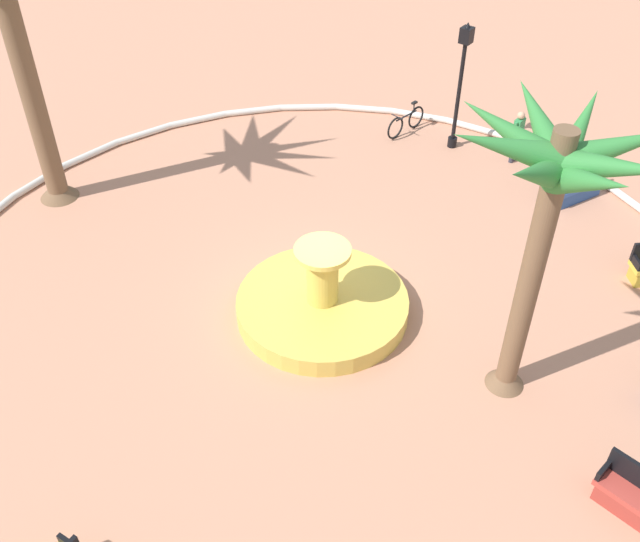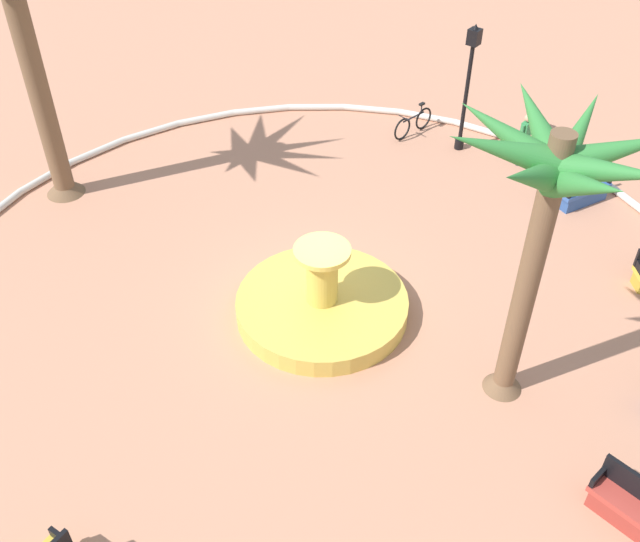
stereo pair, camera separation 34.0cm
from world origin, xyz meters
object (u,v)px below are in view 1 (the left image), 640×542
at_px(fountain, 322,304).
at_px(palm_tree_by_curb, 5,2).
at_px(bench_west, 576,187).
at_px(palm_tree_near_fountain, 552,189).
at_px(bicycle_red_frame, 406,122).
at_px(lamppost, 461,77).
at_px(person_cyclist_helmet, 517,134).

distance_m(fountain, palm_tree_by_curb, 10.12).
distance_m(palm_tree_by_curb, bench_west, 15.22).
relative_size(palm_tree_near_fountain, palm_tree_by_curb, 0.85).
distance_m(palm_tree_by_curb, bicycle_red_frame, 11.75).
xyz_separation_m(fountain, lamppost, (1.32, -8.38, 1.99)).
height_order(palm_tree_near_fountain, palm_tree_by_curb, palm_tree_by_curb).
distance_m(palm_tree_near_fountain, person_cyclist_helmet, 9.78).
bearing_deg(fountain, lamppost, -81.02).
relative_size(palm_tree_near_fountain, bench_west, 3.69).
distance_m(bicycle_red_frame, person_cyclist_helmet, 3.54).
distance_m(palm_tree_near_fountain, palm_tree_by_curb, 13.03).
bearing_deg(bench_west, fountain, 70.82).
relative_size(bench_west, bicycle_red_frame, 0.98).
relative_size(palm_tree_by_curb, lamppost, 1.86).
relative_size(fountain, palm_tree_near_fountain, 0.63).
bearing_deg(palm_tree_near_fountain, palm_tree_by_curb, 5.56).
xyz_separation_m(palm_tree_near_fountain, person_cyclist_helmet, (3.72, -8.15, -3.92)).
bearing_deg(lamppost, bench_west, 174.01).
xyz_separation_m(palm_tree_near_fountain, bench_west, (1.50, -7.37, -4.48)).
bearing_deg(palm_tree_near_fountain, person_cyclist_helmet, -65.45).
distance_m(palm_tree_near_fountain, lamppost, 9.92).
height_order(fountain, bicycle_red_frame, fountain).
height_order(fountain, palm_tree_by_curb, palm_tree_by_curb).
bearing_deg(bicycle_red_frame, palm_tree_near_fountain, 133.21).
relative_size(fountain, person_cyclist_helmet, 2.42).
xyz_separation_m(palm_tree_by_curb, person_cyclist_helmet, (-9.24, -9.41, -4.51)).
bearing_deg(palm_tree_near_fountain, fountain, 7.74).
bearing_deg(bench_west, person_cyclist_helmet, -19.27).
height_order(fountain, palm_tree_near_fountain, palm_tree_near_fountain).
height_order(palm_tree_near_fountain, bench_west, palm_tree_near_fountain).
bearing_deg(person_cyclist_helmet, palm_tree_near_fountain, 114.55).
bearing_deg(palm_tree_near_fountain, lamppost, -54.38).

